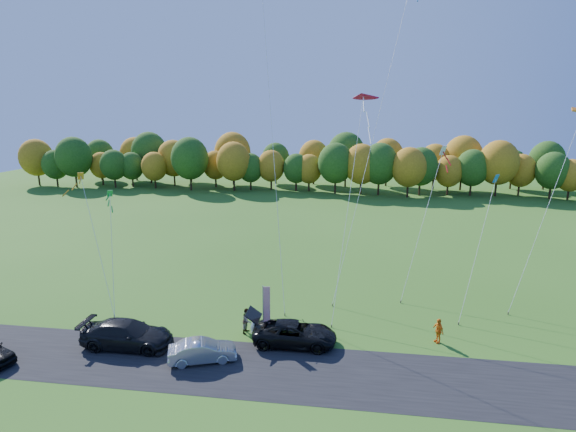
# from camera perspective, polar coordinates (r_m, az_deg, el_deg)

# --- Properties ---
(ground) EXTENTS (160.00, 160.00, 0.00)m
(ground) POSITION_cam_1_polar(r_m,az_deg,el_deg) (31.50, -1.58, -15.06)
(ground) COLOR #2C5B18
(asphalt_strip) EXTENTS (90.00, 6.00, 0.01)m
(asphalt_strip) POSITION_cam_1_polar(r_m,az_deg,el_deg) (28.10, -3.01, -18.89)
(asphalt_strip) COLOR black
(asphalt_strip) RESTS_ON ground
(tree_line) EXTENTS (116.00, 12.00, 10.00)m
(tree_line) POSITION_cam_1_polar(r_m,az_deg,el_deg) (83.79, 4.69, 3.03)
(tree_line) COLOR #1E4711
(tree_line) RESTS_ON ground
(black_suv) EXTENTS (5.49, 2.60, 1.52)m
(black_suv) POSITION_cam_1_polar(r_m,az_deg,el_deg) (30.28, 0.87, -14.67)
(black_suv) COLOR black
(black_suv) RESTS_ON ground
(silver_sedan) EXTENTS (4.32, 2.71, 1.35)m
(silver_sedan) POSITION_cam_1_polar(r_m,az_deg,el_deg) (29.01, -10.82, -16.48)
(silver_sedan) COLOR #B5B6BB
(silver_sedan) RESTS_ON ground
(dark_truck_a) EXTENTS (5.96, 2.51, 1.72)m
(dark_truck_a) POSITION_cam_1_polar(r_m,az_deg,el_deg) (31.72, -19.75, -13.94)
(dark_truck_a) COLOR black
(dark_truck_a) RESTS_ON ground
(person_tailgate_a) EXTENTS (0.53, 0.73, 1.84)m
(person_tailgate_a) POSITION_cam_1_polar(r_m,az_deg,el_deg) (31.19, -4.42, -13.50)
(person_tailgate_a) COLOR white
(person_tailgate_a) RESTS_ON ground
(person_tailgate_b) EXTENTS (0.80, 0.96, 1.76)m
(person_tailgate_b) POSITION_cam_1_polar(r_m,az_deg,el_deg) (31.76, -5.19, -13.08)
(person_tailgate_b) COLOR gray
(person_tailgate_b) RESTS_ON ground
(person_east) EXTENTS (0.81, 1.06, 1.68)m
(person_east) POSITION_cam_1_polar(r_m,az_deg,el_deg) (32.01, 18.53, -13.62)
(person_east) COLOR orange
(person_east) RESTS_ON ground
(feather_flag) EXTENTS (0.50, 0.15, 3.76)m
(feather_flag) POSITION_cam_1_polar(r_m,az_deg,el_deg) (30.38, -2.84, -11.37)
(feather_flag) COLOR #999999
(feather_flag) RESTS_ON ground
(kite_delta_blue) EXTENTS (5.73, 12.67, 32.29)m
(kite_delta_blue) POSITION_cam_1_polar(r_m,az_deg,el_deg) (36.90, -2.33, 14.33)
(kite_delta_blue) COLOR #4C3F33
(kite_delta_blue) RESTS_ON ground
(kite_parafoil_orange) EXTENTS (7.85, 12.07, 27.49)m
(kite_parafoil_orange) POSITION_cam_1_polar(r_m,az_deg,el_deg) (38.49, 11.08, 10.97)
(kite_parafoil_orange) COLOR #4C3F33
(kite_parafoil_orange) RESTS_ON ground
(kite_delta_red) EXTENTS (3.08, 10.94, 17.44)m
(kite_delta_red) POSITION_cam_1_polar(r_m,az_deg,el_deg) (34.95, 7.84, 2.59)
(kite_delta_red) COLOR #4C3F33
(kite_delta_red) RESTS_ON ground
(kite_parafoil_rainbow) EXTENTS (7.58, 6.48, 15.52)m
(kite_parafoil_rainbow) POSITION_cam_1_polar(r_m,az_deg,el_deg) (39.69, 30.06, 0.82)
(kite_parafoil_rainbow) COLOR #4C3F33
(kite_parafoil_rainbow) RESTS_ON ground
(kite_diamond_yellow) EXTENTS (5.50, 5.87, 10.29)m
(kite_diamond_yellow) POSITION_cam_1_polar(r_m,az_deg,el_deg) (38.11, -23.15, -3.03)
(kite_diamond_yellow) COLOR #4C3F33
(kite_diamond_yellow) RESTS_ON ground
(kite_diamond_green) EXTENTS (2.57, 5.00, 9.08)m
(kite_diamond_green) POSITION_cam_1_polar(r_m,az_deg,el_deg) (36.70, -21.43, -4.36)
(kite_diamond_green) COLOR #4C3F33
(kite_diamond_green) RESTS_ON ground
(kite_diamond_white) EXTENTS (4.25, 6.96, 12.36)m
(kite_diamond_white) POSITION_cam_1_polar(r_m,az_deg,el_deg) (38.79, 16.76, -0.76)
(kite_diamond_white) COLOR #4C3F33
(kite_diamond_white) RESTS_ON ground
(kite_diamond_blue_low) EXTENTS (3.61, 5.65, 10.49)m
(kite_diamond_blue_low) POSITION_cam_1_polar(r_m,az_deg,el_deg) (36.08, 22.98, -3.79)
(kite_diamond_blue_low) COLOR #4C3F33
(kite_diamond_blue_low) RESTS_ON ground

